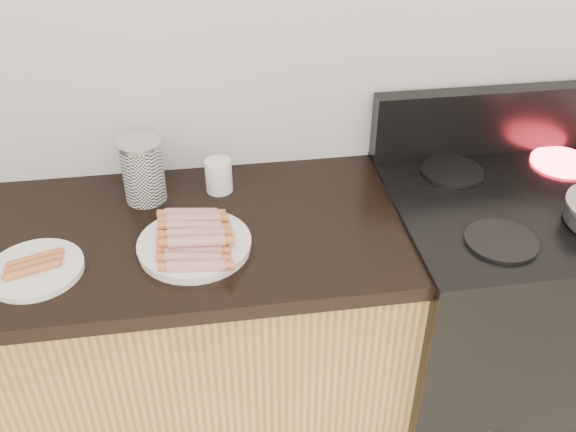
{
  "coord_description": "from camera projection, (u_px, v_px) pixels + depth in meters",
  "views": [
    {
      "loc": [
        -0.1,
        0.34,
        1.87
      ],
      "look_at": [
        0.1,
        1.62,
        0.97
      ],
      "focal_mm": 40.0,
      "sensor_mm": 36.0,
      "label": 1
    }
  ],
  "objects": [
    {
      "name": "canister",
      "position": [
        143.0,
        171.0,
        1.71
      ],
      "size": [
        0.11,
        0.11,
        0.18
      ],
      "rotation": [
        0.0,
        0.0,
        -0.41
      ],
      "color": "silver",
      "rests_on": "counter_slab"
    },
    {
      "name": "side_plate",
      "position": [
        35.0,
        269.0,
        1.5
      ],
      "size": [
        0.23,
        0.23,
        0.02
      ],
      "primitive_type": "cylinder",
      "rotation": [
        0.0,
        0.0,
        0.02
      ],
      "color": "white",
      "rests_on": "counter_slab"
    },
    {
      "name": "hotdog_pile",
      "position": [
        194.0,
        236.0,
        1.56
      ],
      "size": [
        0.14,
        0.27,
        0.05
      ],
      "rotation": [
        0.0,
        0.0,
        -0.16
      ],
      "color": "maroon",
      "rests_on": "main_plate"
    },
    {
      "name": "stove_panel",
      "position": [
        497.0,
        120.0,
        1.91
      ],
      "size": [
        0.76,
        0.06,
        0.2
      ],
      "primitive_type": "cube",
      "color": "black",
      "rests_on": "stove"
    },
    {
      "name": "wall_back",
      "position": [
        231.0,
        33.0,
        1.69
      ],
      "size": [
        4.0,
        0.04,
        2.6
      ],
      "primitive_type": "cube",
      "color": "silver",
      "rests_on": "ground"
    },
    {
      "name": "stove",
      "position": [
        502.0,
        321.0,
        2.0
      ],
      "size": [
        0.76,
        0.65,
        0.91
      ],
      "color": "black",
      "rests_on": "floor"
    },
    {
      "name": "burner_far_left",
      "position": [
        452.0,
        171.0,
        1.85
      ],
      "size": [
        0.18,
        0.18,
        0.01
      ],
      "primitive_type": "cylinder",
      "color": "black",
      "rests_on": "stove"
    },
    {
      "name": "plain_sausages",
      "position": [
        34.0,
        264.0,
        1.49
      ],
      "size": [
        0.12,
        0.1,
        0.02
      ],
      "rotation": [
        0.0,
        0.0,
        0.32
      ],
      "color": "#C77146",
      "rests_on": "side_plate"
    },
    {
      "name": "burner_near_left",
      "position": [
        501.0,
        241.0,
        1.58
      ],
      "size": [
        0.18,
        0.18,
        0.01
      ],
      "primitive_type": "cylinder",
      "color": "black",
      "rests_on": "stove"
    },
    {
      "name": "cabinet_base",
      "position": [
        12.0,
        378.0,
        1.85
      ],
      "size": [
        2.2,
        0.59,
        0.86
      ],
      "primitive_type": "cube",
      "color": "#A58448",
      "rests_on": "floor"
    },
    {
      "name": "burner_far_right",
      "position": [
        562.0,
        162.0,
        1.9
      ],
      "size": [
        0.18,
        0.18,
        0.01
      ],
      "primitive_type": "cylinder",
      "color": "#FF1E2D",
      "rests_on": "stove"
    },
    {
      "name": "mug",
      "position": [
        219.0,
        176.0,
        1.77
      ],
      "size": [
        0.09,
        0.09,
        0.09
      ],
      "primitive_type": "cylinder",
      "rotation": [
        0.0,
        0.0,
        0.33
      ],
      "color": "silver",
      "rests_on": "counter_slab"
    },
    {
      "name": "main_plate",
      "position": [
        195.0,
        246.0,
        1.57
      ],
      "size": [
        0.28,
        0.28,
        0.02
      ],
      "primitive_type": "cylinder",
      "rotation": [
        0.0,
        0.0,
        -0.02
      ],
      "color": "silver",
      "rests_on": "counter_slab"
    }
  ]
}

